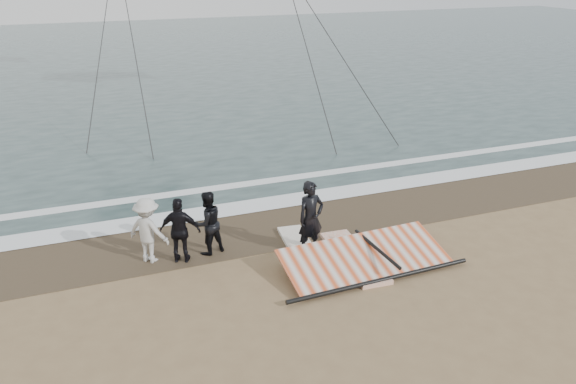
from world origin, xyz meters
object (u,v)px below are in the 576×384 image
Objects in this scene: man_main at (311,218)px; sail_rig at (360,258)px; board_white at (354,257)px; board_cream at (301,248)px.

man_main reaches higher than sail_rig.
board_white is (0.86, -0.67, -0.88)m from man_main.
board_white is at bearing -46.95° from man_main.
man_main is 0.70× the size of board_white.
board_white is 1.35m from board_cream.
man_main is at bearing -43.51° from board_cream.
board_white is 0.58× the size of sail_rig.
sail_rig is at bearing -90.83° from board_white.
board_cream is (-0.17, 0.20, -0.89)m from man_main.
board_cream is at bearing 130.47° from sail_rig.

